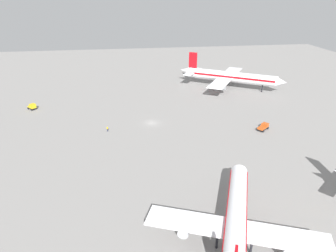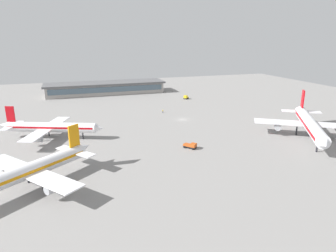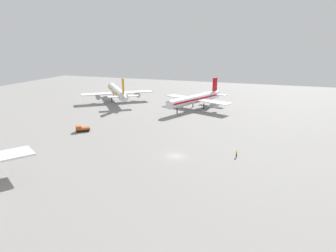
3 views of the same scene
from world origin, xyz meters
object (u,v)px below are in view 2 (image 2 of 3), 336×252
airplane_taxiing (25,172)px  ground_crew_worker (163,111)px  pushback_tractor (191,146)px  airplane_at_gate (50,127)px  airplane_distant (309,124)px  baggage_tug (186,97)px

airplane_taxiing → ground_crew_worker: bearing=-169.2°
airplane_taxiing → pushback_tractor: size_ratio=7.66×
airplane_at_gate → pushback_tractor: (-45.04, 25.93, -3.40)m
airplane_at_gate → airplane_distant: airplane_distant is taller
airplane_at_gate → airplane_distant: (-90.85, 29.70, 1.04)m
airplane_at_gate → baggage_tug: airplane_at_gate is taller
airplane_distant → pushback_tractor: 46.18m
airplane_taxiing → pushback_tractor: (-49.29, -13.70, -3.69)m
airplane_at_gate → airplane_distant: 95.58m
airplane_at_gate → ground_crew_worker: airplane_at_gate is taller
pushback_tractor → baggage_tug: size_ratio=1.24×
airplane_at_gate → airplane_taxiing: size_ratio=1.07×
airplane_distant → ground_crew_worker: bearing=-111.1°
airplane_distant → airplane_taxiing: bearing=-51.4°
baggage_tug → ground_crew_worker: baggage_tug is taller
airplane_distant → airplane_at_gate: bearing=-75.5°
airplane_at_gate → pushback_tractor: bearing=-7.7°
airplane_at_gate → ground_crew_worker: (-51.18, -24.24, -3.52)m
airplane_distant → ground_crew_worker: 67.11m
airplane_taxiing → airplane_distant: (-95.10, -9.94, 0.75)m
ground_crew_worker → airplane_at_gate: bearing=-108.0°
baggage_tug → ground_crew_worker: bearing=7.3°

